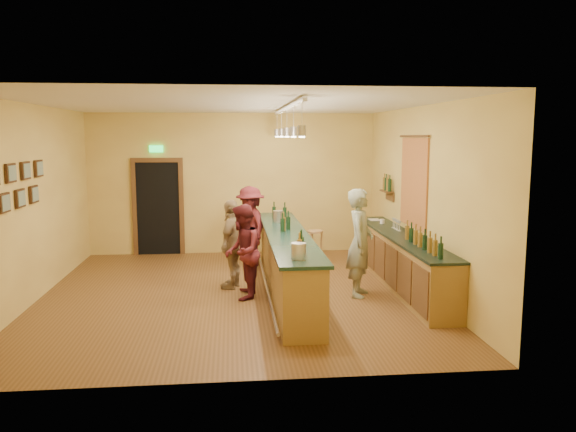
{
  "coord_description": "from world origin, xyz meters",
  "views": [
    {
      "loc": [
        -0.04,
        -9.39,
        2.68
      ],
      "look_at": [
        0.93,
        0.2,
        1.31
      ],
      "focal_mm": 35.0,
      "sensor_mm": 36.0,
      "label": 1
    }
  ],
  "objects": [
    {
      "name": "wall_back",
      "position": [
        0.0,
        3.5,
        1.6
      ],
      "size": [
        6.5,
        0.02,
        3.2
      ],
      "primitive_type": "cube",
      "color": "#BA9545",
      "rests_on": "floor"
    },
    {
      "name": "customer_b",
      "position": [
        -0.04,
        0.42,
        0.79
      ],
      "size": [
        0.68,
        1.0,
        1.58
      ],
      "primitive_type": "imported",
      "rotation": [
        0.0,
        0.0,
        -1.92
      ],
      "color": "#997A51",
      "rests_on": "floor"
    },
    {
      "name": "tapestry",
      "position": [
        3.23,
        0.4,
        1.85
      ],
      "size": [
        0.03,
        1.4,
        1.6
      ],
      "primitive_type": "cube",
      "color": "#97341E",
      "rests_on": "wall_right"
    },
    {
      "name": "wall_left",
      "position": [
        -3.25,
        0.0,
        1.6
      ],
      "size": [
        0.02,
        7.0,
        3.2
      ],
      "primitive_type": "cube",
      "color": "#BA9545",
      "rests_on": "floor"
    },
    {
      "name": "pendant_track",
      "position": [
        0.89,
        -0.0,
        2.98
      ],
      "size": [
        0.11,
        4.6,
        0.5
      ],
      "color": "silver",
      "rests_on": "ceiling"
    },
    {
      "name": "bartender",
      "position": [
        2.1,
        -0.31,
        0.91
      ],
      "size": [
        0.64,
        0.77,
        1.82
      ],
      "primitive_type": "imported",
      "rotation": [
        0.0,
        0.0,
        1.21
      ],
      "color": "gray",
      "rests_on": "floor"
    },
    {
      "name": "customer_a",
      "position": [
        0.13,
        -0.27,
        0.79
      ],
      "size": [
        0.67,
        0.82,
        1.58
      ],
      "primitive_type": "imported",
      "rotation": [
        0.0,
        0.0,
        -1.67
      ],
      "color": "#59191E",
      "rests_on": "floor"
    },
    {
      "name": "bar_stool",
      "position": [
        1.71,
        2.2,
        0.56
      ],
      "size": [
        0.34,
        0.34,
        0.7
      ],
      "rotation": [
        0.0,
        0.0,
        0.27
      ],
      "color": "#9A6C45",
      "rests_on": "floor"
    },
    {
      "name": "doorway",
      "position": [
        -1.7,
        3.47,
        1.13
      ],
      "size": [
        1.15,
        0.09,
        2.48
      ],
      "color": "black",
      "rests_on": "wall_back"
    },
    {
      "name": "ceiling",
      "position": [
        0.0,
        0.0,
        3.2
      ],
      "size": [
        6.5,
        7.0,
        0.02
      ],
      "primitive_type": "cube",
      "color": "silver",
      "rests_on": "wall_back"
    },
    {
      "name": "wall_front",
      "position": [
        0.0,
        -3.5,
        1.6
      ],
      "size": [
        6.5,
        0.02,
        3.2
      ],
      "primitive_type": "cube",
      "color": "#BA9545",
      "rests_on": "floor"
    },
    {
      "name": "picture_grid",
      "position": [
        -3.21,
        -0.75,
        1.95
      ],
      "size": [
        0.06,
        2.2,
        0.7
      ],
      "primitive_type": null,
      "color": "#382111",
      "rests_on": "wall_left"
    },
    {
      "name": "customer_c",
      "position": [
        0.34,
        2.1,
        0.83
      ],
      "size": [
        0.93,
        1.21,
        1.66
      ],
      "primitive_type": "imported",
      "rotation": [
        0.0,
        0.0,
        -1.25
      ],
      "color": "#59191E",
      "rests_on": "floor"
    },
    {
      "name": "wall_right",
      "position": [
        3.25,
        0.0,
        1.6
      ],
      "size": [
        0.02,
        7.0,
        3.2
      ],
      "primitive_type": "cube",
      "color": "#BA9545",
      "rests_on": "floor"
    },
    {
      "name": "back_counter",
      "position": [
        2.97,
        0.18,
        0.49
      ],
      "size": [
        0.6,
        4.55,
        1.27
      ],
      "color": "olive",
      "rests_on": "floor"
    },
    {
      "name": "bottle_shelf",
      "position": [
        3.17,
        1.9,
        1.67
      ],
      "size": [
        0.17,
        0.55,
        0.54
      ],
      "color": "#553A19",
      "rests_on": "wall_right"
    },
    {
      "name": "tasting_bar",
      "position": [
        0.89,
        -0.0,
        0.61
      ],
      "size": [
        0.74,
        5.1,
        1.38
      ],
      "color": "olive",
      "rests_on": "floor"
    },
    {
      "name": "floor",
      "position": [
        0.0,
        0.0,
        0.0
      ],
      "size": [
        7.0,
        7.0,
        0.0
      ],
      "primitive_type": "plane",
      "color": "brown",
      "rests_on": "ground"
    }
  ]
}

